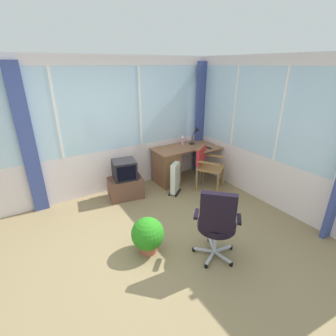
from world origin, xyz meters
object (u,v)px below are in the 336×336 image
object	(u,v)px
desk_lamp	(196,133)
tv_on_stand	(125,181)
desk	(169,165)
space_heater	(175,178)
potted_plant	(148,235)
spray_bottle	(183,140)
office_chair	(217,221)
wooden_armchair	(206,162)
tv_remote	(208,148)

from	to	relation	value
desk_lamp	tv_on_stand	distance (m)	1.91
desk	space_heater	bearing A→B (deg)	-106.28
tv_on_stand	potted_plant	xyz separation A→B (m)	(-0.36, -1.60, -0.06)
desk_lamp	spray_bottle	distance (m)	0.34
spray_bottle	office_chair	size ratio (longest dim) A/B	0.21
desk_lamp	potted_plant	bearing A→B (deg)	-141.32
office_chair	desk	bearing A→B (deg)	72.43
wooden_armchair	space_heater	xyz separation A→B (m)	(-0.66, 0.12, -0.24)
desk_lamp	tv_remote	world-z (taller)	desk_lamp
desk	tv_on_stand	distance (m)	1.05
wooden_armchair	space_heater	distance (m)	0.71
spray_bottle	tv_on_stand	xyz separation A→B (m)	(-1.52, -0.25, -0.52)
wooden_armchair	office_chair	world-z (taller)	office_chair
tv_on_stand	potted_plant	size ratio (longest dim) A/B	1.46
desk	wooden_armchair	xyz separation A→B (m)	(0.53, -0.58, 0.16)
desk_lamp	wooden_armchair	xyz separation A→B (m)	(-0.22, -0.61, -0.44)
spray_bottle	office_chair	xyz separation A→B (m)	(-1.19, -2.46, -0.26)
desk_lamp	tv_remote	bearing A→B (deg)	-84.74
wooden_armchair	spray_bottle	bearing A→B (deg)	94.23
desk	spray_bottle	distance (m)	0.67
wooden_armchair	space_heater	bearing A→B (deg)	169.96
tv_remote	wooden_armchair	xyz separation A→B (m)	(-0.25, -0.23, -0.20)
spray_bottle	wooden_armchair	size ratio (longest dim) A/B	0.25
tv_remote	tv_on_stand	size ratio (longest dim) A/B	0.20
spray_bottle	office_chair	distance (m)	2.74
desk	office_chair	distance (m)	2.41
tv_remote	spray_bottle	distance (m)	0.61
space_heater	wooden_armchair	bearing A→B (deg)	-10.04
spray_bottle	tv_on_stand	bearing A→B (deg)	-170.47
tv_remote	space_heater	world-z (taller)	tv_remote
desk_lamp	wooden_armchair	bearing A→B (deg)	-109.61
tv_remote	space_heater	distance (m)	1.02
desk	wooden_armchair	bearing A→B (deg)	-47.91
spray_bottle	office_chair	world-z (taller)	office_chair
tv_on_stand	potted_plant	world-z (taller)	tv_on_stand
potted_plant	tv_remote	bearing A→B (deg)	31.57
office_chair	tv_on_stand	bearing A→B (deg)	98.30
spray_bottle	potted_plant	world-z (taller)	spray_bottle
office_chair	tv_on_stand	world-z (taller)	office_chair
desk_lamp	spray_bottle	xyz separation A→B (m)	(-0.27, 0.14, -0.15)
desk	office_chair	world-z (taller)	office_chair
desk	space_heater	world-z (taller)	desk
desk_lamp	potted_plant	size ratio (longest dim) A/B	0.75
office_chair	wooden_armchair	bearing A→B (deg)	53.78
desk	spray_bottle	bearing A→B (deg)	19.54
desk_lamp	tv_remote	distance (m)	0.45
tv_on_stand	space_heater	distance (m)	0.99
space_heater	potted_plant	world-z (taller)	space_heater
tv_on_stand	space_heater	bearing A→B (deg)	-22.51
tv_remote	tv_on_stand	bearing A→B (deg)	158.92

